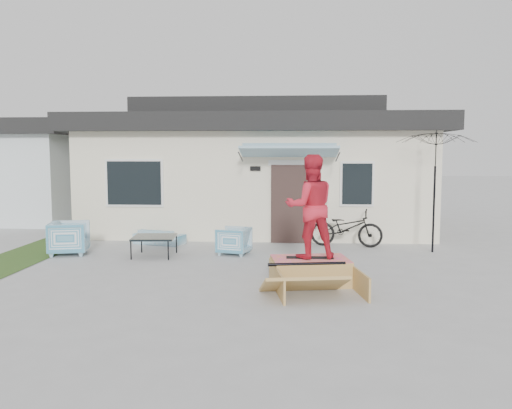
# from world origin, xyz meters

# --- Properties ---
(ground) EXTENTS (90.00, 90.00, 0.00)m
(ground) POSITION_xyz_m (0.00, 0.00, 0.00)
(ground) COLOR #A0A0A0
(ground) RESTS_ON ground
(grass_strip) EXTENTS (1.40, 8.00, 0.01)m
(grass_strip) POSITION_xyz_m (-5.20, 2.00, 0.00)
(grass_strip) COLOR #2B481B
(grass_strip) RESTS_ON ground
(house) EXTENTS (10.80, 8.49, 4.10)m
(house) POSITION_xyz_m (0.00, 7.99, 1.94)
(house) COLOR beige
(house) RESTS_ON ground
(loveseat) EXTENTS (1.40, 0.76, 0.52)m
(loveseat) POSITION_xyz_m (-2.43, 4.04, 0.26)
(loveseat) COLOR teal
(loveseat) RESTS_ON ground
(armchair_left) EXTENTS (0.97, 1.01, 0.88)m
(armchair_left) POSITION_xyz_m (-4.22, 2.49, 0.44)
(armchair_left) COLOR teal
(armchair_left) RESTS_ON ground
(armchair_right) EXTENTS (0.80, 0.84, 0.72)m
(armchair_right) POSITION_xyz_m (-0.30, 2.77, 0.36)
(armchair_right) COLOR teal
(armchair_right) RESTS_ON ground
(coffee_table) EXTENTS (1.04, 1.04, 0.48)m
(coffee_table) POSITION_xyz_m (-2.14, 2.41, 0.24)
(coffee_table) COLOR black
(coffee_table) RESTS_ON ground
(bicycle) EXTENTS (1.94, 0.95, 1.19)m
(bicycle) POSITION_xyz_m (2.49, 4.00, 0.59)
(bicycle) COLOR black
(bicycle) RESTS_ON ground
(patio_umbrella) EXTENTS (2.31, 2.22, 2.20)m
(patio_umbrella) POSITION_xyz_m (4.53, 3.38, 1.75)
(patio_umbrella) COLOR black
(patio_umbrella) RESTS_ON ground
(skate_ramp) EXTENTS (1.69, 2.07, 0.47)m
(skate_ramp) POSITION_xyz_m (1.43, 0.05, 0.23)
(skate_ramp) COLOR #B08849
(skate_ramp) RESTS_ON ground
(skateboard) EXTENTS (0.88, 0.24, 0.05)m
(skateboard) POSITION_xyz_m (1.43, 0.10, 0.49)
(skateboard) COLOR black
(skateboard) RESTS_ON skate_ramp
(skater) EXTENTS (1.06, 0.89, 1.91)m
(skater) POSITION_xyz_m (1.43, 0.10, 1.48)
(skater) COLOR red
(skater) RESTS_ON skateboard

